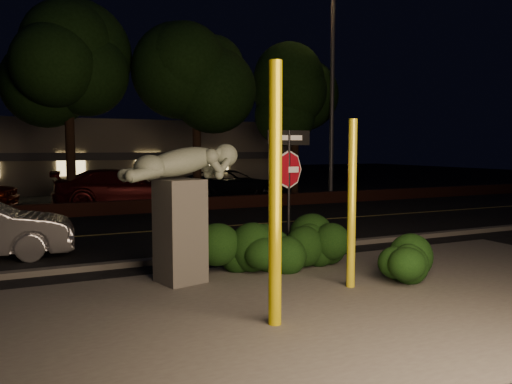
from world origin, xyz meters
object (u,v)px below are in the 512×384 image
signpost (289,170)px  parked_car_darkred (121,188)px  yellow_pole_right (352,204)px  streetlight (330,71)px  parked_car_dark (230,185)px  sculpture (182,197)px  yellow_pole_left (275,196)px

signpost → parked_car_darkred: bearing=98.1°
yellow_pole_right → streetlight: (7.53, 12.44, 4.45)m
yellow_pole_right → parked_car_dark: yellow_pole_right is taller
streetlight → parked_car_darkred: 10.61m
sculpture → parked_car_darkred: 12.40m
signpost → sculpture: size_ratio=1.11×
yellow_pole_right → sculpture: 3.04m
yellow_pole_left → parked_car_darkred: size_ratio=0.67×
yellow_pole_left → yellow_pole_right: bearing=28.5°
yellow_pole_left → parked_car_dark: size_ratio=0.70×
signpost → sculpture: (-2.38, -0.33, -0.44)m
sculpture → parked_car_dark: 14.32m
parked_car_darkred → parked_car_dark: parked_car_darkred is taller
yellow_pole_left → streetlight: streetlight is taller
parked_car_darkred → signpost: bearing=-169.0°
sculpture → yellow_pole_left: bearing=-93.7°
signpost → parked_car_dark: 13.20m
yellow_pole_left → sculpture: 2.76m
signpost → streetlight: size_ratio=0.28×
yellow_pole_left → signpost: bearing=58.7°
streetlight → sculpture: bearing=-153.7°
yellow_pole_right → parked_car_dark: size_ratio=0.57×
yellow_pole_left → yellow_pole_right: yellow_pole_left is taller
sculpture → signpost: bearing=-6.9°
signpost → streetlight: (7.74, 10.53, 3.92)m
streetlight → signpost: bearing=-147.0°
yellow_pole_right → parked_car_dark: 14.95m
yellow_pole_left → parked_car_darkred: 15.08m
sculpture → yellow_pole_right: bearing=-46.3°
yellow_pole_right → sculpture: bearing=148.5°
yellow_pole_left → parked_car_darkred: bearing=88.4°
streetlight → yellow_pole_right: bearing=-141.9°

